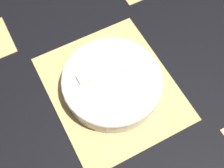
# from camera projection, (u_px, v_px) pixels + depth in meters

# --- Properties ---
(ground_plane) EXTENTS (6.00, 6.00, 0.00)m
(ground_plane) POSITION_uv_depth(u_px,v_px,m) (112.00, 88.00, 0.92)
(ground_plane) COLOR black
(bamboo_mat_center) EXTENTS (0.41, 0.35, 0.01)m
(bamboo_mat_center) POSITION_uv_depth(u_px,v_px,m) (112.00, 88.00, 0.92)
(bamboo_mat_center) COLOR tan
(bamboo_mat_center) RESTS_ON ground_plane
(fruit_salad_bowl) EXTENTS (0.29, 0.29, 0.06)m
(fruit_salad_bowl) POSITION_uv_depth(u_px,v_px,m) (112.00, 82.00, 0.89)
(fruit_salad_bowl) COLOR silver
(fruit_salad_bowl) RESTS_ON bamboo_mat_center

